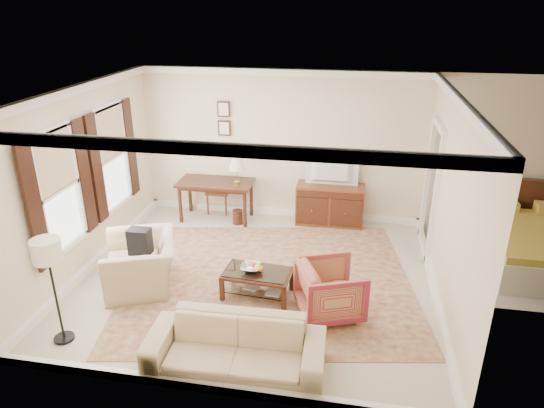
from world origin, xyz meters
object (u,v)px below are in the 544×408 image
(coffee_table, at_px, (257,277))
(striped_armchair, at_px, (330,288))
(tv, at_px, (332,162))
(sofa, at_px, (235,340))
(sideboard, at_px, (330,205))
(writing_desk, at_px, (216,187))
(club_armchair, at_px, (140,256))

(coffee_table, bearing_deg, striped_armchair, -13.75)
(tv, height_order, sofa, tv)
(striped_armchair, bearing_deg, sideboard, -16.66)
(tv, distance_m, striped_armchair, 3.09)
(sideboard, bearing_deg, coffee_table, -107.65)
(tv, xyz_separation_m, sofa, (-0.81, -4.24, -0.86))
(writing_desk, bearing_deg, sofa, -70.80)
(writing_desk, distance_m, coffee_table, 2.90)
(sideboard, xyz_separation_m, sofa, (-0.81, -4.26, 0.01))
(sideboard, bearing_deg, writing_desk, -175.25)
(sofa, bearing_deg, tv, 77.59)
(striped_armchair, bearing_deg, sofa, 120.76)
(coffee_table, relative_size, sofa, 0.49)
(writing_desk, bearing_deg, sideboard, 4.75)
(coffee_table, relative_size, striped_armchair, 1.20)
(tv, bearing_deg, coffee_table, 72.23)
(sideboard, distance_m, striped_armchair, 2.99)
(sofa, bearing_deg, writing_desk, 107.55)
(writing_desk, height_order, sideboard, same)
(tv, bearing_deg, sofa, 79.24)
(coffee_table, xyz_separation_m, striped_armchair, (1.08, -0.26, 0.11))
(sideboard, distance_m, coffee_table, 2.85)
(sofa, bearing_deg, striped_armchair, 49.84)
(writing_desk, height_order, coffee_table, writing_desk)
(club_armchair, distance_m, sofa, 2.39)
(club_armchair, bearing_deg, tv, 113.95)
(coffee_table, height_order, sofa, sofa)
(writing_desk, relative_size, striped_armchair, 1.70)
(tv, relative_size, coffee_table, 0.94)
(writing_desk, distance_m, club_armchair, 2.61)
(striped_armchair, bearing_deg, coffee_table, 55.51)
(tv, distance_m, coffee_table, 2.99)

